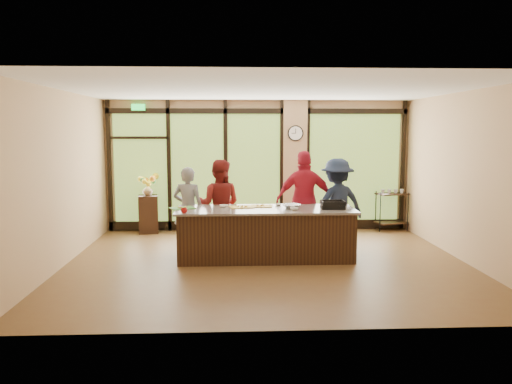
{
  "coord_description": "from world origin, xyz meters",
  "views": [
    {
      "loc": [
        -0.59,
        -8.54,
        2.32
      ],
      "look_at": [
        -0.17,
        0.4,
        1.21
      ],
      "focal_mm": 35.0,
      "sensor_mm": 36.0,
      "label": 1
    }
  ],
  "objects": [
    {
      "name": "flower_vase",
      "position": [
        -2.51,
        2.72,
        0.98
      ],
      "size": [
        0.28,
        0.28,
        0.25
      ],
      "primitive_type": "imported",
      "rotation": [
        0.0,
        0.0,
        0.17
      ],
      "color": "olive",
      "rests_on": "flower_stand"
    },
    {
      "name": "flower_stand",
      "position": [
        -2.51,
        2.72,
        0.43
      ],
      "size": [
        0.49,
        0.49,
        0.85
      ],
      "primitive_type": "cube",
      "rotation": [
        0.0,
        0.0,
        0.16
      ],
      "color": "black",
      "rests_on": "floor"
    },
    {
      "name": "window_wall",
      "position": [
        0.16,
        2.95,
        1.39
      ],
      "size": [
        6.9,
        0.12,
        3.0
      ],
      "color": "tan",
      "rests_on": "floor"
    },
    {
      "name": "prep_bowl_near",
      "position": [
        -0.76,
        0.47,
        0.94
      ],
      "size": [
        0.17,
        0.17,
        0.05
      ],
      "primitive_type": "imported",
      "rotation": [
        0.0,
        0.0,
        0.16
      ],
      "color": "white",
      "rests_on": "countertop"
    },
    {
      "name": "ceiling",
      "position": [
        0.0,
        0.0,
        3.0
      ],
      "size": [
        7.0,
        7.0,
        0.0
      ],
      "primitive_type": "plane",
      "rotation": [
        3.14,
        0.0,
        0.0
      ],
      "color": "white",
      "rests_on": "back_wall"
    },
    {
      "name": "cutting_board_right",
      "position": [
        -0.06,
        0.55,
        0.93
      ],
      "size": [
        0.43,
        0.35,
        0.01
      ],
      "primitive_type": "cube",
      "rotation": [
        0.0,
        0.0,
        -0.13
      ],
      "color": "gold",
      "rests_on": "countertop"
    },
    {
      "name": "cook_left",
      "position": [
        -1.45,
        0.98,
        0.81
      ],
      "size": [
        0.66,
        0.51,
        1.63
      ],
      "primitive_type": "imported",
      "rotation": [
        0.0,
        0.0,
        2.92
      ],
      "color": "slate",
      "rests_on": "floor"
    },
    {
      "name": "cutting_board_left",
      "position": [
        -1.5,
        0.38,
        0.93
      ],
      "size": [
        0.51,
        0.46,
        0.01
      ],
      "primitive_type": "cube",
      "rotation": [
        0.0,
        0.0,
        0.42
      ],
      "color": "#468F34",
      "rests_on": "countertop"
    },
    {
      "name": "prep_bowl_mid",
      "position": [
        0.49,
        0.08,
        0.94
      ],
      "size": [
        0.2,
        0.2,
        0.05
      ],
      "primitive_type": "imported",
      "rotation": [
        0.0,
        0.0,
        0.41
      ],
      "color": "white",
      "rests_on": "countertop"
    },
    {
      "name": "bar_cart",
      "position": [
        3.1,
        2.75,
        0.58
      ],
      "size": [
        0.79,
        0.59,
        0.96
      ],
      "rotation": [
        0.0,
        0.0,
        0.3
      ],
      "color": "black",
      "rests_on": "floor"
    },
    {
      "name": "countertop",
      "position": [
        0.0,
        0.3,
        0.9
      ],
      "size": [
        3.2,
        1.1,
        0.04
      ],
      "primitive_type": "cube",
      "color": "slate",
      "rests_on": "island_base"
    },
    {
      "name": "back_wall",
      "position": [
        0.0,
        3.0,
        1.5
      ],
      "size": [
        7.0,
        0.0,
        7.0
      ],
      "primitive_type": "plane",
      "rotation": [
        1.57,
        0.0,
        0.0
      ],
      "color": "tan",
      "rests_on": "floor"
    },
    {
      "name": "cook_midright",
      "position": [
        0.81,
        1.01,
        0.96
      ],
      "size": [
        1.14,
        0.51,
        1.93
      ],
      "primitive_type": "imported",
      "rotation": [
        0.0,
        0.0,
        3.18
      ],
      "color": "#A8192C",
      "rests_on": "floor"
    },
    {
      "name": "wall_clock",
      "position": [
        0.85,
        2.87,
        2.25
      ],
      "size": [
        0.36,
        0.04,
        0.36
      ],
      "color": "black",
      "rests_on": "window_wall"
    },
    {
      "name": "red_ramekin",
      "position": [
        -1.42,
        -0.13,
        0.96
      ],
      "size": [
        0.12,
        0.12,
        0.09
      ],
      "primitive_type": "imported",
      "rotation": [
        0.0,
        0.0,
        -0.09
      ],
      "color": "#A61010",
      "rests_on": "countertop"
    },
    {
      "name": "right_wall",
      "position": [
        3.5,
        0.0,
        1.5
      ],
      "size": [
        0.0,
        6.0,
        6.0
      ],
      "primitive_type": "plane",
      "rotation": [
        1.57,
        0.0,
        -1.57
      ],
      "color": "tan",
      "rests_on": "floor"
    },
    {
      "name": "island_base",
      "position": [
        0.0,
        0.3,
        0.44
      ],
      "size": [
        3.1,
        1.0,
        0.88
      ],
      "primitive_type": "cube",
      "color": "black",
      "rests_on": "floor"
    },
    {
      "name": "cutting_board_center",
      "position": [
        -0.43,
        0.47,
        0.93
      ],
      "size": [
        0.48,
        0.39,
        0.01
      ],
      "primitive_type": "cube",
      "rotation": [
        0.0,
        0.0,
        0.18
      ],
      "color": "gold",
      "rests_on": "countertop"
    },
    {
      "name": "floor",
      "position": [
        0.0,
        0.0,
        0.0
      ],
      "size": [
        7.0,
        7.0,
        0.0
      ],
      "primitive_type": "plane",
      "color": "brown",
      "rests_on": "ground"
    },
    {
      "name": "mixing_bowl",
      "position": [
        0.47,
        0.29,
        0.96
      ],
      "size": [
        0.42,
        0.42,
        0.08
      ],
      "primitive_type": "imported",
      "rotation": [
        0.0,
        0.0,
        0.42
      ],
      "color": "silver",
      "rests_on": "countertop"
    },
    {
      "name": "cook_right",
      "position": [
        1.45,
        1.05,
        0.89
      ],
      "size": [
        1.29,
        0.97,
        1.77
      ],
      "primitive_type": "imported",
      "rotation": [
        0.0,
        0.0,
        3.45
      ],
      "color": "#192237",
      "rests_on": "floor"
    },
    {
      "name": "prep_bowl_far",
      "position": [
        0.26,
        0.65,
        0.94
      ],
      "size": [
        0.15,
        0.15,
        0.03
      ],
      "primitive_type": "imported",
      "rotation": [
        0.0,
        0.0,
        0.18
      ],
      "color": "white",
      "rests_on": "countertop"
    },
    {
      "name": "cook_midleft",
      "position": [
        -0.86,
        1.06,
        0.88
      ],
      "size": [
        0.97,
        0.82,
        1.76
      ],
      "primitive_type": "imported",
      "rotation": [
        0.0,
        0.0,
        2.95
      ],
      "color": "maroon",
      "rests_on": "floor"
    },
    {
      "name": "roasting_pan",
      "position": [
        1.2,
        0.24,
        0.96
      ],
      "size": [
        0.43,
        0.34,
        0.07
      ],
      "primitive_type": "cube",
      "rotation": [
        0.0,
        0.0,
        -0.05
      ],
      "color": "black",
      "rests_on": "countertop"
    },
    {
      "name": "left_wall",
      "position": [
        -3.5,
        0.0,
        1.5
      ],
      "size": [
        0.0,
        6.0,
        6.0
      ],
      "primitive_type": "plane",
      "rotation": [
        1.57,
        0.0,
        1.57
      ],
      "color": "tan",
      "rests_on": "floor"
    }
  ]
}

